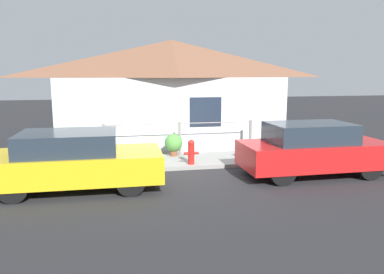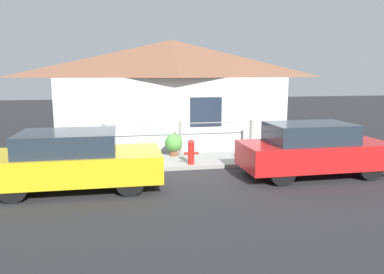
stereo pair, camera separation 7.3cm
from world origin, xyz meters
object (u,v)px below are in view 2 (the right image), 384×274
Objects in this scene: car_left at (74,160)px; potted_plant_near_hydrant at (174,143)px; fire_hydrant at (191,151)px; potted_plant_by_fence at (91,149)px; car_right at (313,149)px.

potted_plant_near_hydrant is (2.75, 2.63, -0.19)m from car_left.
potted_plant_near_hydrant is at bearing 105.58° from fire_hydrant.
fire_hydrant is 3.02m from potted_plant_by_fence.
potted_plant_by_fence is (-2.53, -0.28, -0.03)m from potted_plant_near_hydrant.
potted_plant_by_fence is (-2.87, 0.93, -0.01)m from fire_hydrant.
car_left is 5.68× the size of potted_plant_near_hydrant.
car_right is 4.28m from potted_plant_near_hydrant.
fire_hydrant is at bearing 154.53° from car_right.
fire_hydrant is (3.09, 1.42, -0.21)m from car_left.
car_left is 6.12m from car_right.
potted_plant_by_fence is (0.22, 2.35, -0.22)m from car_left.
car_right is at bearing -37.97° from potted_plant_near_hydrant.
car_left is 5.91× the size of potted_plant_by_fence.
potted_plant_near_hydrant is at bearing 44.16° from car_left.
potted_plant_near_hydrant is 2.55m from potted_plant_by_fence.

